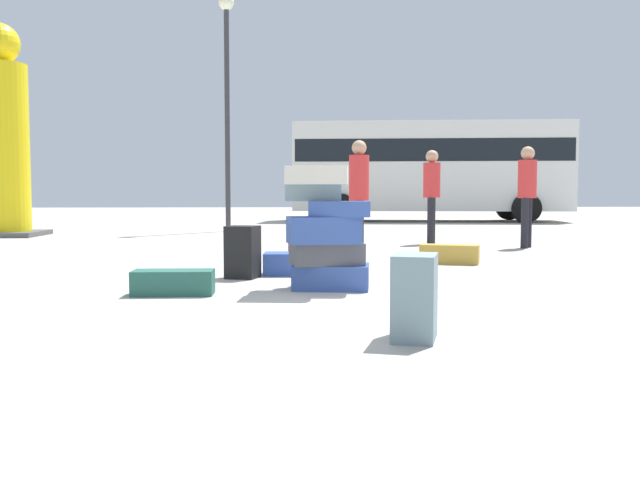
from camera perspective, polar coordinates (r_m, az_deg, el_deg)
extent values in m
plane|color=#ADA89E|center=(5.75, 5.09, -4.88)|extent=(80.00, 80.00, 0.00)
cube|color=#334F99|center=(6.25, 0.96, -3.11)|extent=(0.75, 0.56, 0.23)
cube|color=#4C4C51|center=(6.23, 0.55, -1.15)|extent=(0.69, 0.50, 0.20)
cube|color=#334F99|center=(6.14, 0.29, 0.85)|extent=(0.68, 0.48, 0.24)
cube|color=#334F99|center=(6.13, 1.65, 2.63)|extent=(0.58, 0.42, 0.14)
cube|color=gray|center=(6.26, -0.54, 3.99)|extent=(0.54, 0.38, 0.15)
cube|color=beige|center=(6.03, -0.25, 5.48)|extent=(0.59, 0.43, 0.16)
cube|color=black|center=(7.08, -6.54, -1.02)|extent=(0.38, 0.38, 0.55)
cube|color=#334F99|center=(7.35, -2.58, -2.02)|extent=(0.58, 0.42, 0.24)
cube|color=#B28C33|center=(8.67, 10.86, -1.18)|extent=(0.78, 0.53, 0.24)
cube|color=maroon|center=(8.64, -0.16, -0.89)|extent=(0.76, 0.53, 0.31)
cube|color=#26594C|center=(6.02, -12.27, -3.52)|extent=(0.70, 0.31, 0.22)
cube|color=gray|center=(4.12, 7.99, -4.78)|extent=(0.35, 0.43, 0.51)
cylinder|color=black|center=(11.63, 17.14, 1.40)|extent=(0.12, 0.12, 0.81)
cylinder|color=black|center=(11.42, 16.88, 1.36)|extent=(0.12, 0.12, 0.81)
cylinder|color=red|center=(11.52, 17.08, 4.93)|extent=(0.30, 0.30, 0.62)
sphere|color=tan|center=(11.53, 17.12, 7.01)|extent=(0.22, 0.22, 0.22)
cylinder|color=black|center=(10.21, 3.21, 1.15)|extent=(0.12, 0.12, 0.78)
cylinder|color=black|center=(9.99, 3.38, 1.09)|extent=(0.12, 0.12, 0.78)
cylinder|color=red|center=(10.09, 3.31, 5.25)|extent=(0.30, 0.30, 0.67)
sphere|color=tan|center=(10.11, 3.32, 7.78)|extent=(0.22, 0.22, 0.22)
cylinder|color=black|center=(12.19, 9.43, 1.63)|extent=(0.12, 0.12, 0.82)
cylinder|color=black|center=(11.98, 9.32, 1.59)|extent=(0.12, 0.12, 0.82)
cylinder|color=red|center=(12.08, 9.41, 5.00)|extent=(0.30, 0.30, 0.61)
sphere|color=tan|center=(12.09, 9.43, 6.97)|extent=(0.22, 0.22, 0.22)
cylinder|color=yellow|center=(15.64, -25.22, 6.83)|extent=(1.07, 1.07, 3.56)
cube|color=#4C4C4C|center=(15.64, -25.03, 0.49)|extent=(1.50, 1.50, 0.10)
cube|color=silver|center=(22.39, 9.21, 6.07)|extent=(8.98, 3.65, 2.80)
cube|color=black|center=(22.42, 9.23, 7.32)|extent=(8.81, 3.65, 0.70)
cylinder|color=black|center=(24.04, 15.66, 2.72)|extent=(0.93, 0.37, 0.90)
cylinder|color=black|center=(21.59, 17.00, 2.58)|extent=(0.93, 0.37, 0.90)
cylinder|color=black|center=(23.55, 2.01, 2.84)|extent=(0.93, 0.37, 0.90)
cylinder|color=black|center=(21.05, 1.78, 2.72)|extent=(0.93, 0.37, 0.90)
cylinder|color=#333338|center=(16.18, -7.83, 9.93)|extent=(0.12, 0.12, 5.18)
sphere|color=#F2F2CC|center=(16.69, -7.92, 19.23)|extent=(0.36, 0.36, 0.36)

